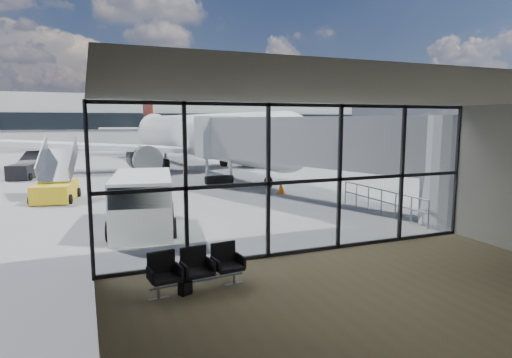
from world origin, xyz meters
TOP-DOWN VIEW (x-y plane):
  - ground at (0.00, 40.00)m, footprint 220.00×220.00m
  - lounge_shell at (0.00, -4.80)m, footprint 12.02×8.01m
  - glass_curtain_wall at (0.00, 0.00)m, footprint 12.10×0.12m
  - jet_bridge at (4.90, 7.07)m, footprint 8.00×16.50m
  - apron_railing at (5.60, 3.50)m, footprint 0.06×5.46m
  - far_terminal at (-0.59, 61.97)m, footprint 80.00×12.20m
  - tree_5 at (-15.00, 72.00)m, footprint 6.27×6.27m
  - seating_row at (-3.75, -1.58)m, footprint 2.29×0.87m
  - backpack at (-4.06, -1.81)m, footprint 0.34×0.34m
  - airliner at (2.74, 25.67)m, footprint 30.18×35.07m
  - service_van at (-4.17, 4.69)m, footprint 2.87×4.95m
  - belt_loader at (-10.00, 22.41)m, footprint 2.17×4.09m
  - mobile_stairs at (-7.49, 12.38)m, footprint 2.34×3.79m
  - traffic_cone_a at (-4.00, 15.25)m, footprint 0.42×0.42m
  - traffic_cone_b at (4.00, 10.13)m, footprint 0.46×0.46m

SIDE VIEW (x-z plane):
  - ground at x=0.00m, z-range 0.00..0.00m
  - backpack at x=-4.06m, z-range -0.01..0.42m
  - traffic_cone_a at x=-4.00m, z-range -0.02..0.59m
  - traffic_cone_b at x=4.00m, z-range -0.02..0.64m
  - seating_row at x=-3.75m, z-range 0.05..1.07m
  - mobile_stairs at x=-7.49m, z-range -0.65..1.85m
  - belt_loader at x=-10.00m, z-range -0.29..1.50m
  - apron_railing at x=5.60m, z-range 0.16..1.27m
  - service_van at x=-4.17m, z-range 0.03..2.06m
  - glass_curtain_wall at x=0.00m, z-range 0.00..4.50m
  - lounge_shell at x=0.00m, z-range 0.40..4.91m
  - airliner at x=2.74m, z-range -1.77..7.28m
  - jet_bridge at x=4.90m, z-range 0.59..4.92m
  - far_terminal at x=-0.59m, z-range -1.29..9.71m
  - tree_5 at x=-15.00m, z-range 1.36..10.39m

